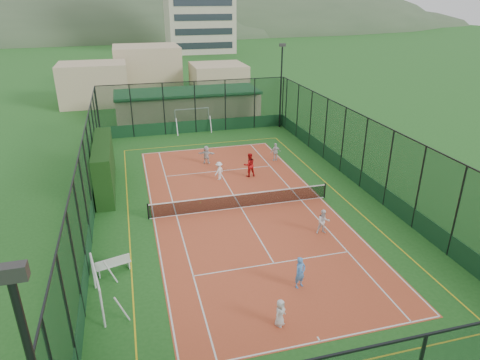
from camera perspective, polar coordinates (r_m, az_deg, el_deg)
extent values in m
plane|color=#20561D|center=(27.32, 0.13, -3.72)|extent=(300.00, 300.00, 0.00)
cube|color=#B04427|center=(27.32, 0.13, -3.71)|extent=(11.17, 23.97, 0.01)
cube|color=black|center=(30.90, -17.64, 1.83)|extent=(1.14, 7.62, 3.33)
imported|color=silver|center=(18.22, 5.37, -17.21)|extent=(0.71, 0.68, 1.23)
imported|color=#4B8CD4|center=(20.21, 8.02, -12.11)|extent=(0.67, 0.56, 1.56)
imported|color=white|center=(24.61, 11.06, -5.49)|extent=(0.79, 0.65, 1.47)
imported|color=white|center=(31.19, -2.82, 1.23)|extent=(1.01, 0.97, 1.37)
imported|color=silver|center=(34.93, 4.76, 3.75)|extent=(0.90, 0.44, 1.49)
imported|color=silver|center=(34.35, -4.51, 3.39)|extent=(1.42, 0.82, 1.46)
imported|color=red|center=(31.68, 1.25, 2.04)|extent=(0.94, 0.76, 1.81)
sphere|color=#CCE033|center=(28.91, -0.88, -2.02)|extent=(0.07, 0.07, 0.07)
sphere|color=#CCE033|center=(29.55, 5.89, -1.57)|extent=(0.07, 0.07, 0.07)
sphere|color=#CCE033|center=(28.03, -5.33, -2.99)|extent=(0.07, 0.07, 0.07)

